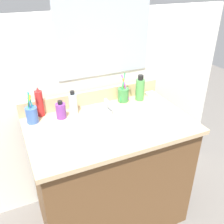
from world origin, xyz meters
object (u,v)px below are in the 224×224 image
cup_green (123,94)px  bottle_gel_clear (73,104)px  bottle_spray_red (40,103)px  bottle_cream_purple (61,111)px  faucet (107,107)px  cup_blue_plastic (32,114)px  soap_bar (150,94)px  bottle_toner_green (140,89)px

cup_green → bottle_gel_clear: bearing=-175.5°
bottle_spray_red → bottle_cream_purple: size_ratio=1.64×
faucet → cup_blue_plastic: cup_blue_plastic is taller
bottle_spray_red → cup_green: bearing=-3.2°
bottle_gel_clear → cup_blue_plastic: (-0.24, -0.00, -0.01)m
faucet → soap_bar: 0.37m
faucet → bottle_toner_green: size_ratio=0.93×
soap_bar → cup_green: bearing=-180.0°
bottle_cream_purple → bottle_gel_clear: bearing=14.2°
bottle_toner_green → bottle_spray_red: (-0.64, 0.05, 0.00)m
cup_blue_plastic → soap_bar: bearing=2.2°
cup_blue_plastic → cup_green: bearing=3.0°
faucet → bottle_toner_green: bottle_toner_green is taller
bottle_spray_red → bottle_gel_clear: (0.18, -0.06, -0.02)m
bottle_gel_clear → bottle_cream_purple: bearing=-165.8°
bottle_spray_red → cup_blue_plastic: cup_blue_plastic is taller
bottle_toner_green → soap_bar: bearing=13.8°
faucet → bottle_toner_green: bearing=12.9°
bottle_toner_green → bottle_cream_purple: bottle_toner_green is taller
bottle_gel_clear → cup_green: cup_green is taller
cup_blue_plastic → bottle_toner_green: bearing=0.5°
bottle_spray_red → bottle_cream_purple: bottle_spray_red is taller
bottle_spray_red → bottle_cream_purple: (0.10, -0.08, -0.03)m
bottle_spray_red → cup_green: cup_green is taller
bottle_cream_purple → soap_bar: bottle_cream_purple is taller
bottle_cream_purple → soap_bar: 0.63m
bottle_spray_red → cup_blue_plastic: bearing=-134.2°
faucet → bottle_spray_red: size_ratio=0.88×
bottle_cream_purple → cup_blue_plastic: 0.16m
bottle_gel_clear → cup_green: bearing=4.5°
bottle_cream_purple → bottle_gel_clear: (0.08, 0.02, 0.02)m
faucet → bottle_gel_clear: bottle_gel_clear is taller
bottle_spray_red → cup_green: (0.53, -0.03, -0.03)m
soap_bar → cup_blue_plastic: bearing=-177.8°
bottle_toner_green → bottle_gel_clear: bottle_toner_green is taller
bottle_cream_purple → bottle_gel_clear: size_ratio=0.75×
faucet → cup_blue_plastic: 0.43m
bottle_toner_green → bottle_spray_red: bottle_spray_red is taller
bottle_toner_green → cup_green: (-0.11, 0.02, -0.03)m
bottle_toner_green → cup_green: size_ratio=0.89×
cup_blue_plastic → soap_bar: size_ratio=2.92×
bottle_spray_red → soap_bar: bearing=-2.3°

